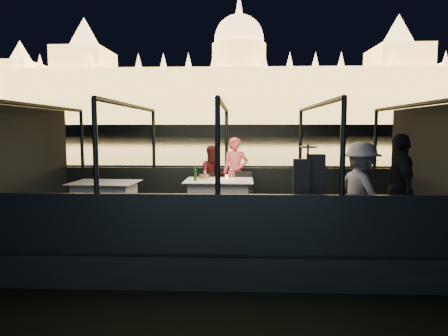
{
  "coord_description": "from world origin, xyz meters",
  "views": [
    {
      "loc": [
        0.31,
        -7.78,
        2.35
      ],
      "look_at": [
        0.0,
        0.4,
        1.55
      ],
      "focal_mm": 32.0,
      "sensor_mm": 36.0,
      "label": 1
    }
  ],
  "objects_px": {
    "chair_port_right": "(243,190)",
    "passenger_dark": "(399,191)",
    "dining_table_aft": "(105,198)",
    "chair_port_left": "(206,190)",
    "coat_stand": "(307,190)",
    "person_man_maroon": "(214,176)",
    "person_woman_coral": "(235,176)",
    "wine_bottle": "(195,174)",
    "passenger_stripe": "(361,190)",
    "dining_table_central": "(219,198)"
  },
  "relations": [
    {
      "from": "chair_port_right",
      "to": "passenger_dark",
      "type": "distance_m",
      "value": 3.61
    },
    {
      "from": "dining_table_aft",
      "to": "chair_port_left",
      "type": "bearing_deg",
      "value": 19.18
    },
    {
      "from": "coat_stand",
      "to": "chair_port_right",
      "type": "bearing_deg",
      "value": 109.09
    },
    {
      "from": "person_man_maroon",
      "to": "passenger_dark",
      "type": "distance_m",
      "value": 4.31
    },
    {
      "from": "person_woman_coral",
      "to": "wine_bottle",
      "type": "relative_size",
      "value": 5.63
    },
    {
      "from": "coat_stand",
      "to": "wine_bottle",
      "type": "distance_m",
      "value": 2.88
    },
    {
      "from": "chair_port_right",
      "to": "chair_port_left",
      "type": "bearing_deg",
      "value": -165.57
    },
    {
      "from": "chair_port_left",
      "to": "passenger_stripe",
      "type": "bearing_deg",
      "value": -29.39
    },
    {
      "from": "passenger_dark",
      "to": "person_man_maroon",
      "type": "bearing_deg",
      "value": -126.34
    },
    {
      "from": "person_man_maroon",
      "to": "passenger_dark",
      "type": "relative_size",
      "value": 0.82
    },
    {
      "from": "person_man_maroon",
      "to": "chair_port_right",
      "type": "bearing_deg",
      "value": -41.77
    },
    {
      "from": "person_man_maroon",
      "to": "passenger_stripe",
      "type": "distance_m",
      "value": 3.85
    },
    {
      "from": "dining_table_aft",
      "to": "coat_stand",
      "type": "xyz_separation_m",
      "value": [
        3.94,
        -2.09,
        0.51
      ]
    },
    {
      "from": "dining_table_aft",
      "to": "chair_port_left",
      "type": "relative_size",
      "value": 1.68
    },
    {
      "from": "chair_port_right",
      "to": "person_man_maroon",
      "type": "xyz_separation_m",
      "value": [
        -0.7,
        0.31,
        0.3
      ]
    },
    {
      "from": "coat_stand",
      "to": "person_woman_coral",
      "type": "bearing_deg",
      "value": 110.33
    },
    {
      "from": "person_woman_coral",
      "to": "person_man_maroon",
      "type": "xyz_separation_m",
      "value": [
        -0.51,
        -0.02,
        0.0
      ]
    },
    {
      "from": "person_man_maroon",
      "to": "wine_bottle",
      "type": "relative_size",
      "value": 4.95
    },
    {
      "from": "chair_port_right",
      "to": "coat_stand",
      "type": "bearing_deg",
      "value": -55.44
    },
    {
      "from": "dining_table_central",
      "to": "person_woman_coral",
      "type": "relative_size",
      "value": 0.87
    },
    {
      "from": "person_woman_coral",
      "to": "passenger_stripe",
      "type": "distance_m",
      "value": 3.53
    },
    {
      "from": "chair_port_right",
      "to": "dining_table_aft",
      "type": "bearing_deg",
      "value": -150.96
    },
    {
      "from": "dining_table_aft",
      "to": "chair_port_left",
      "type": "distance_m",
      "value": 2.23
    },
    {
      "from": "person_man_maroon",
      "to": "passenger_dark",
      "type": "height_order",
      "value": "passenger_dark"
    },
    {
      "from": "coat_stand",
      "to": "wine_bottle",
      "type": "height_order",
      "value": "coat_stand"
    },
    {
      "from": "dining_table_central",
      "to": "wine_bottle",
      "type": "distance_m",
      "value": 0.73
    },
    {
      "from": "chair_port_right",
      "to": "passenger_dark",
      "type": "relative_size",
      "value": 0.48
    },
    {
      "from": "chair_port_right",
      "to": "coat_stand",
      "type": "xyz_separation_m",
      "value": [
        0.97,
        -2.81,
        0.45
      ]
    },
    {
      "from": "person_man_maroon",
      "to": "passenger_stripe",
      "type": "xyz_separation_m",
      "value": [
        2.59,
        -2.84,
        0.1
      ]
    },
    {
      "from": "chair_port_right",
      "to": "passenger_stripe",
      "type": "bearing_deg",
      "value": -37.7
    },
    {
      "from": "dining_table_central",
      "to": "person_woman_coral",
      "type": "bearing_deg",
      "value": 70.04
    },
    {
      "from": "passenger_stripe",
      "to": "dining_table_central",
      "type": "bearing_deg",
      "value": 26.71
    },
    {
      "from": "person_woman_coral",
      "to": "passenger_stripe",
      "type": "bearing_deg",
      "value": -54.34
    },
    {
      "from": "chair_port_left",
      "to": "passenger_stripe",
      "type": "distance_m",
      "value": 3.77
    },
    {
      "from": "chair_port_left",
      "to": "passenger_dark",
      "type": "height_order",
      "value": "passenger_dark"
    },
    {
      "from": "chair_port_left",
      "to": "coat_stand",
      "type": "distance_m",
      "value": 3.4
    },
    {
      "from": "dining_table_central",
      "to": "coat_stand",
      "type": "bearing_deg",
      "value": -55.72
    },
    {
      "from": "person_woman_coral",
      "to": "passenger_dark",
      "type": "relative_size",
      "value": 0.93
    },
    {
      "from": "dining_table_aft",
      "to": "person_woman_coral",
      "type": "bearing_deg",
      "value": 20.61
    },
    {
      "from": "dining_table_aft",
      "to": "person_man_maroon",
      "type": "relative_size",
      "value": 0.94
    },
    {
      "from": "person_woman_coral",
      "to": "person_man_maroon",
      "type": "bearing_deg",
      "value": -178.77
    },
    {
      "from": "coat_stand",
      "to": "passenger_stripe",
      "type": "relative_size",
      "value": 0.98
    },
    {
      "from": "dining_table_central",
      "to": "chair_port_left",
      "type": "relative_size",
      "value": 1.78
    },
    {
      "from": "coat_stand",
      "to": "passenger_dark",
      "type": "xyz_separation_m",
      "value": [
        1.51,
        0.21,
        -0.05
      ]
    },
    {
      "from": "wine_bottle",
      "to": "passenger_stripe",
      "type": "bearing_deg",
      "value": -31.61
    },
    {
      "from": "chair_port_right",
      "to": "person_woman_coral",
      "type": "xyz_separation_m",
      "value": [
        -0.19,
        0.33,
        0.3
      ]
    },
    {
      "from": "person_woman_coral",
      "to": "person_man_maroon",
      "type": "relative_size",
      "value": 1.14
    },
    {
      "from": "coat_stand",
      "to": "person_woman_coral",
      "type": "distance_m",
      "value": 3.35
    },
    {
      "from": "chair_port_left",
      "to": "coat_stand",
      "type": "height_order",
      "value": "coat_stand"
    },
    {
      "from": "dining_table_aft",
      "to": "chair_port_right",
      "type": "xyz_separation_m",
      "value": [
        2.97,
        0.72,
        0.06
      ]
    }
  ]
}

